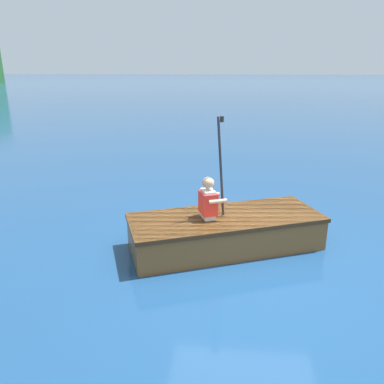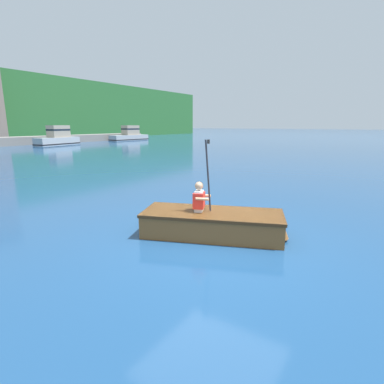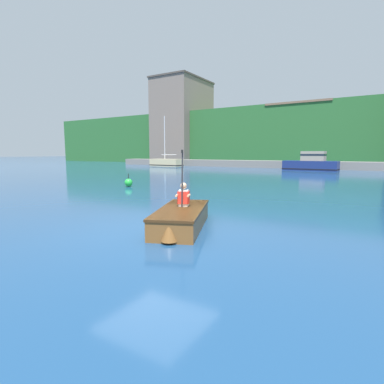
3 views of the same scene
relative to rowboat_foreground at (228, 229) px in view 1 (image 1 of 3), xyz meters
The scene contains 3 objects.
ground_plane 0.69m from the rowboat_foreground, 149.45° to the right, with size 300.00×300.00×0.00m, color navy.
rowboat_foreground is the anchor object (origin of this frame).
person_paddler 0.59m from the rowboat_foreground, 112.45° to the left, with size 0.43×0.42×1.45m.
Camera 1 is at (-4.59, 0.29, 2.57)m, focal length 35.00 mm.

